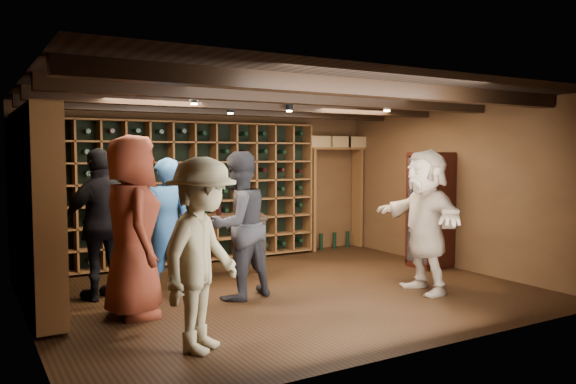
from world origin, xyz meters
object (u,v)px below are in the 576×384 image
display_cabinet (430,212)px  man_blue_shirt (166,227)px  tasting_table (222,223)px  guest_red_floral (132,226)px  man_grey_suit (238,225)px  guest_beige (425,221)px  guest_khaki (202,255)px  guest_woman_black (102,224)px

display_cabinet → man_blue_shirt: bearing=175.0°
tasting_table → guest_red_floral: bearing=-123.7°
man_grey_suit → guest_beige: 2.38m
display_cabinet → guest_khaki: display_cabinet is taller
display_cabinet → guest_woman_black: guest_woman_black is taller
guest_khaki → guest_beige: (3.25, 0.60, 0.04)m
guest_red_floral → guest_woman_black: bearing=12.6°
man_grey_suit → tasting_table: size_ratio=1.37×
guest_red_floral → tasting_table: size_ratio=1.50×
guest_red_floral → guest_beige: guest_red_floral is taller
man_blue_shirt → guest_red_floral: 0.92m
man_blue_shirt → guest_khaki: 2.09m
display_cabinet → guest_woman_black: 4.84m
guest_red_floral → guest_khaki: size_ratio=1.13×
display_cabinet → man_grey_suit: man_grey_suit is taller
guest_woman_black → guest_khaki: guest_woman_black is taller
guest_beige → guest_khaki: bearing=-69.8°
guest_woman_black → guest_beige: (3.63, -1.71, -0.01)m
display_cabinet → man_blue_shirt: (-4.08, 0.36, -0.00)m
guest_woman_black → guest_khaki: bearing=79.3°
display_cabinet → guest_woman_black: (-4.80, 0.60, 0.06)m
guest_red_floral → display_cabinet: bearing=-80.7°
man_blue_shirt → man_grey_suit: bearing=151.6°
man_blue_shirt → tasting_table: 1.13m
man_grey_suit → guest_red_floral: (-1.30, -0.12, 0.09)m
tasting_table → display_cabinet: bearing=2.0°
guest_beige → tasting_table: (-1.92, 2.01, -0.12)m
man_blue_shirt → guest_beige: size_ratio=0.94×
man_grey_suit → guest_beige: size_ratio=0.98×
display_cabinet → tasting_table: bearing=163.6°
tasting_table → guest_beige: bearing=-28.0°
guest_woman_black → guest_beige: size_ratio=1.01×
man_grey_suit → tasting_table: bearing=-119.6°
man_blue_shirt → guest_khaki: guest_khaki is taller
man_grey_suit → guest_khaki: man_grey_suit is taller
man_grey_suit → man_blue_shirt: bearing=-54.1°
guest_khaki → man_grey_suit: bearing=15.2°
man_blue_shirt → man_grey_suit: (0.71, -0.57, 0.04)m
man_blue_shirt → man_grey_suit: size_ratio=0.96×
man_grey_suit → tasting_table: 1.16m
display_cabinet → guest_red_floral: guest_red_floral is taller
man_grey_suit → guest_khaki: (-1.05, -1.49, -0.03)m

